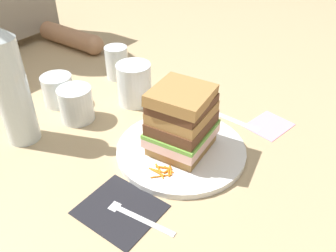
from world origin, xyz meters
name	(u,v)px	position (x,y,z in m)	size (l,w,h in m)	color
ground_plane	(186,148)	(0.00, 0.00, 0.00)	(3.00, 3.00, 0.00)	tan
main_plate	(180,149)	(-0.02, 0.00, 0.01)	(0.26, 0.26, 0.01)	white
sandwich	(181,120)	(-0.02, 0.00, 0.08)	(0.14, 0.12, 0.14)	#A87A42
carrot_shred_0	(158,172)	(-0.11, -0.01, 0.01)	(0.00, 0.00, 0.03)	orange
carrot_shred_1	(169,173)	(-0.10, -0.02, 0.01)	(0.00, 0.00, 0.02)	orange
carrot_shred_2	(164,168)	(-0.09, -0.01, 0.01)	(0.00, 0.00, 0.03)	orange
carrot_shred_3	(161,174)	(-0.11, -0.01, 0.01)	(0.00, 0.00, 0.02)	orange
carrot_shred_4	(171,170)	(-0.09, -0.02, 0.01)	(0.00, 0.00, 0.03)	orange
carrot_shred_5	(157,167)	(-0.10, 0.00, 0.01)	(0.00, 0.00, 0.02)	orange
carrot_shred_6	(159,176)	(-0.11, -0.01, 0.01)	(0.00, 0.00, 0.03)	orange
carrot_shred_7	(156,170)	(-0.10, 0.00, 0.01)	(0.00, 0.00, 0.03)	orange
carrot_shred_8	(168,171)	(-0.09, -0.02, 0.01)	(0.00, 0.00, 0.02)	orange
carrot_shred_9	(169,169)	(-0.09, -0.02, 0.01)	(0.00, 0.00, 0.02)	orange
carrot_shred_10	(199,124)	(0.07, 0.01, 0.01)	(0.00, 0.00, 0.03)	orange
carrot_shred_11	(199,127)	(0.06, 0.01, 0.01)	(0.00, 0.00, 0.03)	orange
carrot_shred_12	(202,130)	(0.06, -0.01, 0.01)	(0.00, 0.00, 0.02)	orange
carrot_shred_13	(198,122)	(0.08, 0.02, 0.01)	(0.00, 0.00, 0.02)	orange
carrot_shred_14	(193,125)	(0.06, 0.02, 0.01)	(0.00, 0.00, 0.02)	orange
carrot_shred_15	(194,122)	(0.07, 0.02, 0.01)	(0.00, 0.00, 0.03)	orange
carrot_shred_16	(194,131)	(0.04, 0.01, 0.01)	(0.00, 0.00, 0.03)	orange
carrot_shred_17	(196,124)	(0.07, 0.02, 0.01)	(0.00, 0.00, 0.02)	orange
carrot_shred_18	(194,133)	(0.04, 0.00, 0.01)	(0.00, 0.00, 0.03)	orange
carrot_shred_19	(200,132)	(0.05, -0.01, 0.01)	(0.00, 0.00, 0.02)	orange
napkin_dark	(118,208)	(-0.21, 0.00, 0.00)	(0.12, 0.13, 0.00)	black
fork	(129,212)	(-0.20, -0.02, 0.00)	(0.03, 0.17, 0.00)	silver
knife	(223,116)	(0.15, -0.01, 0.00)	(0.03, 0.20, 0.00)	silver
juice_glass	(134,86)	(0.08, 0.20, 0.04)	(0.08, 0.08, 0.10)	white
water_bottle	(10,85)	(-0.17, 0.30, 0.13)	(0.07, 0.07, 0.29)	silver
empty_tumbler_0	(76,104)	(-0.06, 0.26, 0.04)	(0.08, 0.08, 0.08)	silver
empty_tumbler_1	(58,90)	(-0.03, 0.35, 0.04)	(0.07, 0.07, 0.07)	silver
empty_tumbler_2	(117,62)	(0.15, 0.33, 0.04)	(0.06, 0.06, 0.09)	silver
napkin_pink	(269,125)	(0.18, -0.11, 0.00)	(0.10, 0.08, 0.00)	pink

